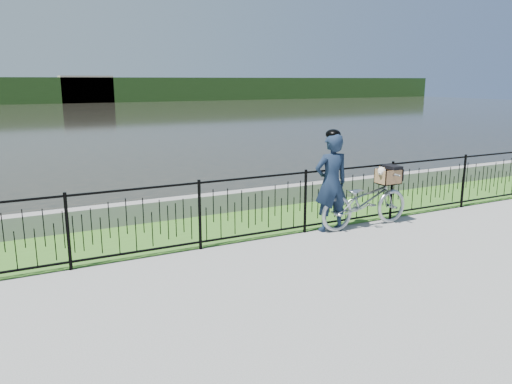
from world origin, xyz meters
TOP-DOWN VIEW (x-y plane):
  - ground at (0.00, 0.00)m, footprint 120.00×120.00m
  - grass_strip at (0.00, 2.60)m, footprint 60.00×2.00m
  - water at (0.00, 33.00)m, footprint 120.00×120.00m
  - quay_wall at (0.00, 3.60)m, footprint 60.00×0.30m
  - fence at (0.00, 1.60)m, footprint 14.00×0.06m
  - far_treeline at (0.00, 60.00)m, footprint 120.00×6.00m
  - far_building_right at (6.00, 58.50)m, footprint 6.00×3.00m
  - bicycle_rig at (2.19, 1.40)m, footprint 1.92×0.67m
  - cyclist at (1.47, 1.49)m, footprint 0.68×0.48m

SIDE VIEW (x-z plane):
  - ground at x=0.00m, z-range 0.00..0.00m
  - water at x=0.00m, z-range 0.00..0.00m
  - grass_strip at x=0.00m, z-range 0.00..0.01m
  - quay_wall at x=0.00m, z-range 0.00..0.40m
  - bicycle_rig at x=2.19m, z-range -0.05..1.08m
  - fence at x=0.00m, z-range 0.00..1.15m
  - cyclist at x=1.47m, z-range -0.01..1.83m
  - far_treeline at x=0.00m, z-range 0.00..3.00m
  - far_building_right at x=6.00m, z-range 0.00..3.20m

